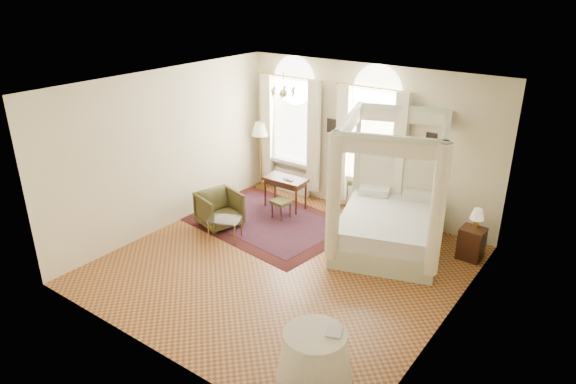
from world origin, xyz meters
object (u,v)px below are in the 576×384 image
object	(u,v)px
writing_desk	(285,182)
side_table	(315,355)
canopy_bed	(389,220)
coffee_table	(225,221)
nightstand	(471,243)
armchair	(220,209)
stool	(281,203)
floor_lamp	(261,132)

from	to	relation	value
writing_desk	side_table	bearing A→B (deg)	-49.77
canopy_bed	writing_desk	size ratio (longest dim) A/B	2.89
canopy_bed	coffee_table	size ratio (longest dim) A/B	3.68
side_table	nightstand	bearing A→B (deg)	81.24
armchair	coffee_table	world-z (taller)	armchair
writing_desk	stool	xyz separation A→B (m)	(0.25, -0.50, -0.27)
canopy_bed	stool	world-z (taller)	canopy_bed
writing_desk	coffee_table	world-z (taller)	writing_desk
canopy_bed	armchair	world-z (taller)	canopy_bed
writing_desk	stool	bearing A→B (deg)	-63.31
coffee_table	armchair	bearing A→B (deg)	142.37
canopy_bed	side_table	world-z (taller)	canopy_bed
stool	coffee_table	world-z (taller)	coffee_table
canopy_bed	writing_desk	bearing A→B (deg)	172.75
side_table	stool	bearing A→B (deg)	131.75
stool	floor_lamp	distance (m)	2.14
canopy_bed	coffee_table	bearing A→B (deg)	-150.47
nightstand	stool	size ratio (longest dim) A/B	1.44
nightstand	side_table	distance (m)	4.41
writing_desk	armchair	world-z (taller)	armchair
stool	coffee_table	xyz separation A→B (m)	(-0.34, -1.45, 0.04)
stool	coffee_table	distance (m)	1.49
nightstand	armchair	xyz separation A→B (m)	(-4.79, -1.75, 0.07)
floor_lamp	side_table	bearing A→B (deg)	-45.41
floor_lamp	canopy_bed	bearing A→B (deg)	-13.92
canopy_bed	coffee_table	world-z (taller)	canopy_bed
canopy_bed	side_table	distance (m)	3.91
coffee_table	floor_lamp	size ratio (longest dim) A/B	0.45
stool	armchair	distance (m)	1.36
stool	floor_lamp	xyz separation A→B (m)	(-1.45, 1.13, 1.10)
armchair	coffee_table	distance (m)	0.63
nightstand	writing_desk	bearing A→B (deg)	-177.47
writing_desk	armchair	bearing A→B (deg)	-110.62
writing_desk	armchair	xyz separation A→B (m)	(-0.59, -1.56, -0.25)
writing_desk	armchair	size ratio (longest dim) A/B	1.19
nightstand	side_table	world-z (taller)	side_table
nightstand	writing_desk	world-z (taller)	writing_desk
canopy_bed	stool	bearing A→B (deg)	-176.56
coffee_table	side_table	size ratio (longest dim) A/B	0.76
stool	nightstand	bearing A→B (deg)	9.83
canopy_bed	nightstand	bearing A→B (deg)	20.15
armchair	side_table	bearing A→B (deg)	-105.59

